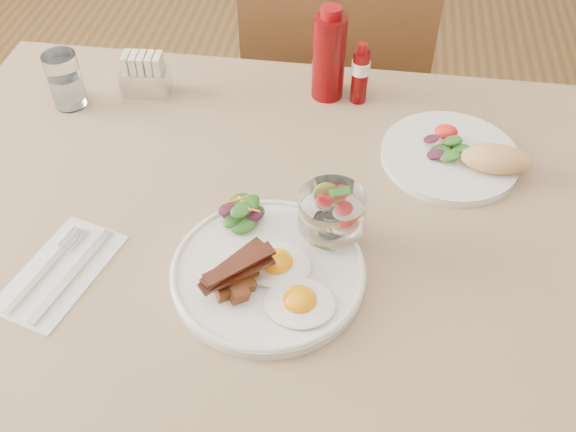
{
  "coord_description": "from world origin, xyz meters",
  "views": [
    {
      "loc": [
        0.07,
        -0.68,
        1.48
      ],
      "look_at": [
        -0.02,
        -0.05,
        0.82
      ],
      "focal_mm": 40.0,
      "sensor_mm": 36.0,
      "label": 1
    }
  ],
  "objects_px": {
    "fruit_cup": "(332,212)",
    "hot_sauce_bottle": "(360,74)",
    "ketchup_bottle": "(329,56)",
    "chair_far": "(335,94)",
    "main_plate": "(268,272)",
    "second_plate": "(461,156)",
    "table": "(303,259)",
    "water_glass": "(66,83)",
    "sugar_caddy": "(145,76)"
  },
  "relations": [
    {
      "from": "fruit_cup",
      "to": "hot_sauce_bottle",
      "type": "distance_m",
      "value": 0.37
    },
    {
      "from": "ketchup_bottle",
      "to": "chair_far",
      "type": "bearing_deg",
      "value": 90.18
    },
    {
      "from": "chair_far",
      "to": "main_plate",
      "type": "height_order",
      "value": "chair_far"
    },
    {
      "from": "chair_far",
      "to": "second_plate",
      "type": "bearing_deg",
      "value": -63.34
    },
    {
      "from": "table",
      "to": "water_glass",
      "type": "bearing_deg",
      "value": 152.8
    },
    {
      "from": "ketchup_bottle",
      "to": "hot_sauce_bottle",
      "type": "distance_m",
      "value": 0.07
    },
    {
      "from": "chair_far",
      "to": "fruit_cup",
      "type": "height_order",
      "value": "chair_far"
    },
    {
      "from": "chair_far",
      "to": "fruit_cup",
      "type": "relative_size",
      "value": 9.42
    },
    {
      "from": "chair_far",
      "to": "water_glass",
      "type": "relative_size",
      "value": 8.88
    },
    {
      "from": "fruit_cup",
      "to": "table",
      "type": "bearing_deg",
      "value": 137.02
    },
    {
      "from": "sugar_caddy",
      "to": "second_plate",
      "type": "bearing_deg",
      "value": -15.87
    },
    {
      "from": "fruit_cup",
      "to": "ketchup_bottle",
      "type": "height_order",
      "value": "ketchup_bottle"
    },
    {
      "from": "ketchup_bottle",
      "to": "water_glass",
      "type": "xyz_separation_m",
      "value": [
        -0.47,
        -0.1,
        -0.04
      ]
    },
    {
      "from": "main_plate",
      "to": "table",
      "type": "bearing_deg",
      "value": 71.45
    },
    {
      "from": "second_plate",
      "to": "water_glass",
      "type": "xyz_separation_m",
      "value": [
        -0.72,
        0.07,
        0.03
      ]
    },
    {
      "from": "table",
      "to": "sugar_caddy",
      "type": "bearing_deg",
      "value": 138.83
    },
    {
      "from": "main_plate",
      "to": "sugar_caddy",
      "type": "bearing_deg",
      "value": 126.38
    },
    {
      "from": "hot_sauce_bottle",
      "to": "table",
      "type": "bearing_deg",
      "value": -100.45
    },
    {
      "from": "chair_far",
      "to": "sugar_caddy",
      "type": "distance_m",
      "value": 0.56
    },
    {
      "from": "chair_far",
      "to": "fruit_cup",
      "type": "bearing_deg",
      "value": -86.45
    },
    {
      "from": "water_glass",
      "to": "second_plate",
      "type": "bearing_deg",
      "value": -5.37
    },
    {
      "from": "fruit_cup",
      "to": "water_glass",
      "type": "distance_m",
      "value": 0.59
    },
    {
      "from": "table",
      "to": "sugar_caddy",
      "type": "xyz_separation_m",
      "value": [
        -0.34,
        0.3,
        0.12
      ]
    },
    {
      "from": "ketchup_bottle",
      "to": "water_glass",
      "type": "height_order",
      "value": "ketchup_bottle"
    },
    {
      "from": "chair_far",
      "to": "second_plate",
      "type": "xyz_separation_m",
      "value": [
        0.24,
        -0.49,
        0.24
      ]
    },
    {
      "from": "table",
      "to": "ketchup_bottle",
      "type": "relative_size",
      "value": 7.34
    },
    {
      "from": "table",
      "to": "fruit_cup",
      "type": "bearing_deg",
      "value": -42.98
    },
    {
      "from": "main_plate",
      "to": "hot_sauce_bottle",
      "type": "height_order",
      "value": "hot_sauce_bottle"
    },
    {
      "from": "water_glass",
      "to": "chair_far",
      "type": "bearing_deg",
      "value": 41.59
    },
    {
      "from": "sugar_caddy",
      "to": "water_glass",
      "type": "height_order",
      "value": "water_glass"
    },
    {
      "from": "ketchup_bottle",
      "to": "hot_sauce_bottle",
      "type": "xyz_separation_m",
      "value": [
        0.06,
        -0.01,
        -0.03
      ]
    },
    {
      "from": "ketchup_bottle",
      "to": "sugar_caddy",
      "type": "height_order",
      "value": "ketchup_bottle"
    },
    {
      "from": "main_plate",
      "to": "water_glass",
      "type": "distance_m",
      "value": 0.56
    },
    {
      "from": "table",
      "to": "hot_sauce_bottle",
      "type": "xyz_separation_m",
      "value": [
        0.06,
        0.33,
        0.15
      ]
    },
    {
      "from": "main_plate",
      "to": "fruit_cup",
      "type": "relative_size",
      "value": 2.84
    },
    {
      "from": "table",
      "to": "ketchup_bottle",
      "type": "distance_m",
      "value": 0.38
    },
    {
      "from": "chair_far",
      "to": "second_plate",
      "type": "relative_size",
      "value": 3.8
    },
    {
      "from": "sugar_caddy",
      "to": "fruit_cup",
      "type": "bearing_deg",
      "value": -45.4
    },
    {
      "from": "main_plate",
      "to": "ketchup_bottle",
      "type": "xyz_separation_m",
      "value": [
        0.04,
        0.45,
        0.08
      ]
    },
    {
      "from": "main_plate",
      "to": "hot_sauce_bottle",
      "type": "distance_m",
      "value": 0.46
    },
    {
      "from": "water_glass",
      "to": "hot_sauce_bottle",
      "type": "bearing_deg",
      "value": 9.28
    },
    {
      "from": "fruit_cup",
      "to": "water_glass",
      "type": "bearing_deg",
      "value": 151.22
    },
    {
      "from": "chair_far",
      "to": "hot_sauce_bottle",
      "type": "bearing_deg",
      "value": -79.62
    },
    {
      "from": "table",
      "to": "water_glass",
      "type": "xyz_separation_m",
      "value": [
        -0.47,
        0.24,
        0.13
      ]
    },
    {
      "from": "hot_sauce_bottle",
      "to": "main_plate",
      "type": "bearing_deg",
      "value": -102.57
    },
    {
      "from": "second_plate",
      "to": "chair_far",
      "type": "bearing_deg",
      "value": 116.66
    },
    {
      "from": "fruit_cup",
      "to": "hot_sauce_bottle",
      "type": "relative_size",
      "value": 0.81
    },
    {
      "from": "ketchup_bottle",
      "to": "second_plate",
      "type": "bearing_deg",
      "value": -34.09
    },
    {
      "from": "chair_far",
      "to": "main_plate",
      "type": "xyz_separation_m",
      "value": [
        -0.04,
        -0.78,
        0.24
      ]
    },
    {
      "from": "main_plate",
      "to": "second_plate",
      "type": "height_order",
      "value": "second_plate"
    }
  ]
}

